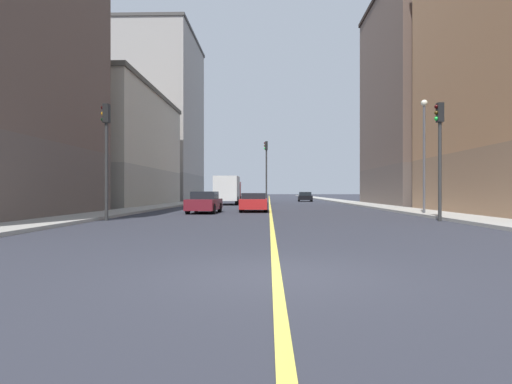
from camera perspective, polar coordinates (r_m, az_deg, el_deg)
name	(u,v)px	position (r m, az deg, el deg)	size (l,w,h in m)	color
ground_plane	(277,275)	(7.55, 2.67, -10.63)	(400.00, 400.00, 0.00)	#2B2D36
sidewalk_left	(345,202)	(57.26, 11.39, -1.23)	(2.61, 168.00, 0.15)	#9E9B93
sidewalk_right	(195,202)	(57.22, -7.88, -1.23)	(2.61, 168.00, 0.15)	#9E9B93
lane_center_stripe	(270,202)	(56.44, 1.76, -1.31)	(0.16, 154.00, 0.01)	#E5D14C
building_left_mid	(429,98)	(48.83, 21.43, 11.17)	(10.72, 17.36, 21.56)	brown
building_right_midblock	(106,149)	(46.01, -18.76, 5.30)	(10.72, 21.00, 11.14)	#9D9688
building_right_distant	(160,119)	(67.10, -12.31, 9.19)	(10.72, 18.07, 23.99)	gray
traffic_light_left_near	(440,144)	(22.45, 22.59, 5.74)	(0.40, 0.32, 5.53)	#2D2D2D
traffic_light_right_near	(106,145)	(22.37, -18.77, 5.81)	(0.40, 0.32, 5.57)	#2D2D2D
traffic_light_median_far	(266,164)	(45.94, 1.33, 3.61)	(0.40, 0.32, 6.58)	#2D2D2D
street_lamp_left_near	(424,144)	(27.48, 20.87, 5.86)	(0.36, 0.36, 6.55)	#4C4C51
car_black	(305,197)	(60.97, 6.35, -0.62)	(2.06, 4.37, 1.30)	black
car_red	(254,202)	(30.51, -0.27, -1.33)	(1.90, 4.53, 1.28)	red
car_maroon	(204,203)	(28.64, -6.67, -1.38)	(1.94, 4.26, 1.39)	maroon
box_truck	(228,190)	(46.16, -3.67, 0.32)	(2.45, 6.61, 2.93)	maroon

